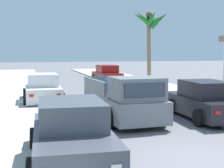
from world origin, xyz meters
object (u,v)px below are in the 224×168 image
(pickup_truck, at_px, (124,100))
(car_left_mid, at_px, (205,101))
(car_right_near, at_px, (43,89))
(car_left_near, at_px, (71,135))
(car_right_mid, at_px, (107,74))
(palm_tree_left_mid, at_px, (150,23))

(pickup_truck, height_order, car_left_mid, pickup_truck)
(pickup_truck, distance_m, car_right_near, 6.19)
(pickup_truck, bearing_deg, car_left_near, -120.23)
(pickup_truck, xyz_separation_m, car_right_near, (-2.84, 5.50, -0.07))
(car_left_near, height_order, car_left_mid, same)
(pickup_truck, relative_size, car_right_mid, 1.23)
(pickup_truck, bearing_deg, car_left_mid, -10.09)
(pickup_truck, distance_m, palm_tree_left_mid, 18.43)
(car_left_near, distance_m, car_right_near, 10.13)
(car_left_mid, xyz_separation_m, car_right_mid, (-0.04, 16.25, 0.00))
(car_left_near, bearing_deg, car_right_near, 90.81)
(car_right_mid, bearing_deg, car_right_near, -120.67)
(car_right_mid, distance_m, palm_tree_left_mid, 6.26)
(car_right_near, bearing_deg, car_left_mid, -44.95)
(car_left_mid, relative_size, car_right_mid, 1.00)
(car_left_near, bearing_deg, car_left_mid, 34.37)
(pickup_truck, relative_size, car_left_mid, 1.23)
(car_right_mid, height_order, palm_tree_left_mid, palm_tree_left_mid)
(car_left_near, distance_m, palm_tree_left_mid, 23.67)
(car_right_near, bearing_deg, car_right_mid, 59.33)
(car_right_near, bearing_deg, pickup_truck, -62.63)
(car_left_mid, relative_size, palm_tree_left_mid, 0.67)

